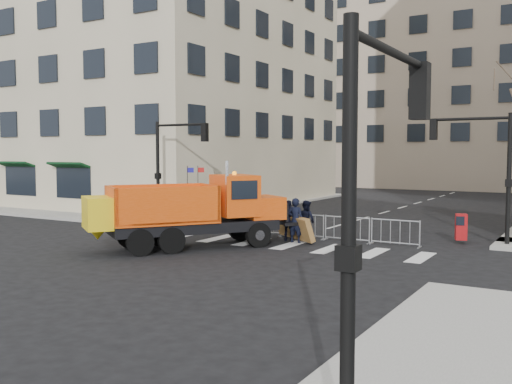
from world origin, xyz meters
The scene contains 15 objects.
ground centered at (0.00, 0.00, 0.00)m, with size 120.00×120.00×0.00m, color black.
sidewalk_back centered at (0.00, 8.50, 0.07)m, with size 64.00×5.00×0.15m, color gray.
sidewalk_near_right centered at (9.00, -6.00, 0.07)m, with size 3.00×14.00×0.15m, color gray.
building_left centered at (-20.00, 20.00, 13.00)m, with size 24.00×22.00×26.00m, color tan.
building_far centered at (0.00, 52.00, 12.00)m, with size 30.00×18.00×24.00m, color tan.
traffic_light_left centered at (-8.00, 7.50, 2.70)m, with size 0.18×0.18×5.40m, color black.
traffic_light_right centered at (8.50, 9.50, 2.70)m, with size 0.18×0.18×5.40m, color black.
traffic_light_near centered at (9.00, -9.00, 2.70)m, with size 0.18×0.18×5.40m, color black.
crowd_barriers centered at (-0.75, 7.60, 0.55)m, with size 12.60×0.60×1.10m, color #9EA0A5, non-canonical shape.
plow_truck centered at (-2.43, 2.84, 1.55)m, with size 7.16×8.73×3.50m.
cop_a centered at (0.65, 6.18, 0.96)m, with size 0.70×0.46×1.91m, color black.
cop_b centered at (0.75, 7.00, 0.87)m, with size 0.85×0.66×1.75m, color black.
cop_c centered at (0.17, 6.52, 0.88)m, with size 1.03×0.43×1.77m, color black.
worker centered at (-6.60, 7.45, 0.98)m, with size 1.08×0.62×1.67m, color yellow.
newspaper_box centered at (6.70, 9.60, 0.70)m, with size 0.45×0.40×1.10m, color #9A0B0E.
Camera 1 is at (11.44, -15.22, 3.83)m, focal length 40.00 mm.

